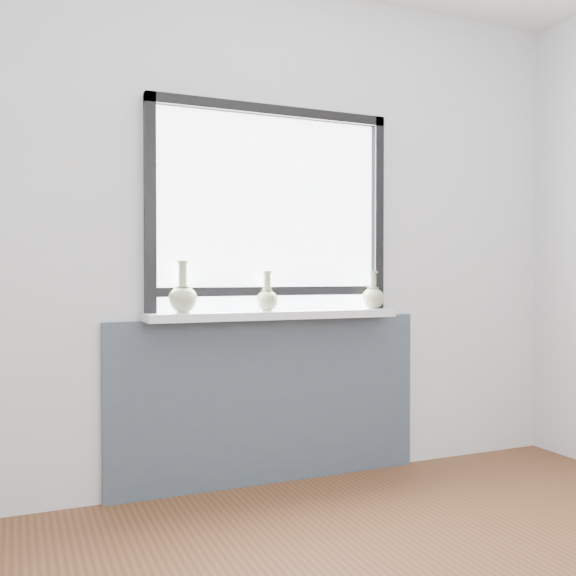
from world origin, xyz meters
name	(u,v)px	position (x,y,z in m)	size (l,w,h in m)	color
back_wall	(268,233)	(0.00, 1.81, 1.30)	(3.60, 0.02, 2.60)	silver
apron_panel	(271,400)	(0.00, 1.78, 0.43)	(1.70, 0.03, 0.86)	#414F59
windowsill	(276,315)	(0.00, 1.71, 0.88)	(1.32, 0.18, 0.04)	silver
window	(271,206)	(0.00, 1.77, 1.44)	(1.30, 0.06, 1.05)	black
vase_a	(183,297)	(-0.48, 1.72, 0.98)	(0.14, 0.14, 0.25)	#A7B288
vase_b	(267,298)	(-0.05, 1.72, 0.97)	(0.12, 0.12, 0.20)	#A7B288
vase_c	(373,296)	(0.56, 1.69, 0.97)	(0.12, 0.12, 0.21)	#A7B288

